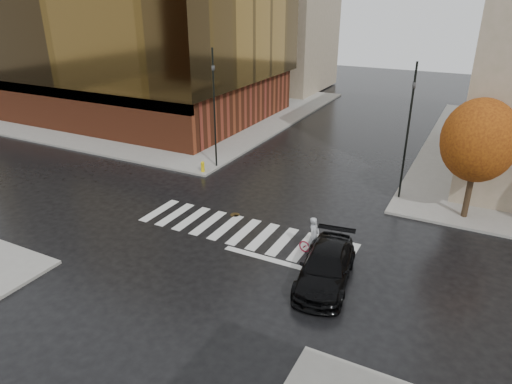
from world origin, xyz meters
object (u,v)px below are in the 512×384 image
traffic_light_nw (214,100)px  fire_hydrant (203,166)px  traffic_light_ne (409,122)px  sedan (326,267)px  cyclist (315,243)px

traffic_light_nw → fire_hydrant: (-0.20, -1.44, -4.26)m
traffic_light_ne → fire_hydrant: traffic_light_ne is taller
sedan → traffic_light_nw: size_ratio=0.63×
sedan → fire_hydrant: 14.37m
fire_hydrant → traffic_light_nw: bearing=82.1°
sedan → traffic_light_ne: (1.07, 10.18, 3.99)m
traffic_light_ne → fire_hydrant: bearing=-12.0°
traffic_light_ne → sedan: bearing=63.6°
traffic_light_ne → traffic_light_nw: bearing=-18.4°
cyclist → fire_hydrant: 12.39m
traffic_light_nw → traffic_light_ne: traffic_light_nw is taller
cyclist → traffic_light_nw: bearing=60.6°
sedan → traffic_light_nw: traffic_light_nw is taller
traffic_light_nw → traffic_light_ne: size_ratio=1.02×
traffic_light_nw → cyclist: bearing=68.1°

